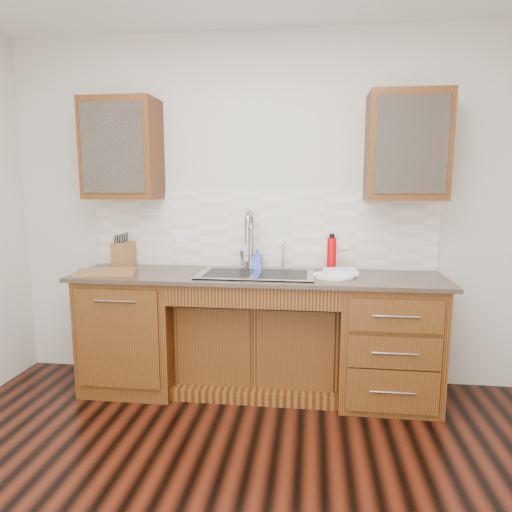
# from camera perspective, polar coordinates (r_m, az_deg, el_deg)

# --- Properties ---
(wall_back) EXTENTS (4.00, 0.10, 2.70)m
(wall_back) POSITION_cam_1_polar(r_m,az_deg,el_deg) (3.65, 0.78, 5.62)
(wall_back) COLOR beige
(wall_back) RESTS_ON ground
(base_cabinet_left) EXTENTS (0.70, 0.62, 0.88)m
(base_cabinet_left) POSITION_cam_1_polar(r_m,az_deg,el_deg) (3.71, -14.84, -8.98)
(base_cabinet_left) COLOR #593014
(base_cabinet_left) RESTS_ON ground
(base_cabinet_center) EXTENTS (1.20, 0.44, 0.70)m
(base_cabinet_center) POSITION_cam_1_polar(r_m,az_deg,el_deg) (3.59, 0.26, -10.79)
(base_cabinet_center) COLOR #593014
(base_cabinet_center) RESTS_ON ground
(base_cabinet_right) EXTENTS (0.70, 0.62, 0.88)m
(base_cabinet_right) POSITION_cam_1_polar(r_m,az_deg,el_deg) (3.49, 15.99, -10.13)
(base_cabinet_right) COLOR #593014
(base_cabinet_right) RESTS_ON ground
(countertop) EXTENTS (2.70, 0.65, 0.03)m
(countertop) POSITION_cam_1_polar(r_m,az_deg,el_deg) (3.34, 0.05, -2.56)
(countertop) COLOR #84705B
(countertop) RESTS_ON base_cabinet_left
(backsplash) EXTENTS (2.70, 0.02, 0.59)m
(backsplash) POSITION_cam_1_polar(r_m,az_deg,el_deg) (3.60, 0.67, 3.26)
(backsplash) COLOR beige
(backsplash) RESTS_ON wall_back
(sink) EXTENTS (0.84, 0.46, 0.19)m
(sink) POSITION_cam_1_polar(r_m,az_deg,el_deg) (3.34, 0.02, -3.79)
(sink) COLOR #9E9EA5
(sink) RESTS_ON countertop
(faucet) EXTENTS (0.04, 0.04, 0.40)m
(faucet) POSITION_cam_1_polar(r_m,az_deg,el_deg) (3.53, -0.65, 1.58)
(faucet) COLOR #999993
(faucet) RESTS_ON countertop
(filter_tap) EXTENTS (0.02, 0.02, 0.24)m
(filter_tap) POSITION_cam_1_polar(r_m,az_deg,el_deg) (3.52, 3.41, 0.25)
(filter_tap) COLOR #999993
(filter_tap) RESTS_ON countertop
(upper_cabinet_left) EXTENTS (0.55, 0.34, 0.75)m
(upper_cabinet_left) POSITION_cam_1_polar(r_m,az_deg,el_deg) (3.71, -16.35, 12.66)
(upper_cabinet_left) COLOR #593014
(upper_cabinet_left) RESTS_ON wall_back
(upper_cabinet_right) EXTENTS (0.55, 0.34, 0.75)m
(upper_cabinet_right) POSITION_cam_1_polar(r_m,az_deg,el_deg) (3.48, 18.31, 12.85)
(upper_cabinet_right) COLOR #593014
(upper_cabinet_right) RESTS_ON wall_back
(outlet_left) EXTENTS (0.08, 0.01, 0.12)m
(outlet_left) POSITION_cam_1_polar(r_m,az_deg,el_deg) (3.73, -9.33, 2.02)
(outlet_left) COLOR white
(outlet_left) RESTS_ON backsplash
(outlet_right) EXTENTS (0.08, 0.01, 0.12)m
(outlet_right) POSITION_cam_1_polar(r_m,az_deg,el_deg) (3.59, 11.03, 1.71)
(outlet_right) COLOR white
(outlet_right) RESTS_ON backsplash
(soap_bottle) EXTENTS (0.07, 0.08, 0.16)m
(soap_bottle) POSITION_cam_1_polar(r_m,az_deg,el_deg) (3.50, 0.14, -0.44)
(soap_bottle) COLOR #4162D2
(soap_bottle) RESTS_ON countertop
(water_bottle) EXTENTS (0.08, 0.08, 0.26)m
(water_bottle) POSITION_cam_1_polar(r_m,az_deg,el_deg) (3.46, 9.42, 0.14)
(water_bottle) COLOR #D00005
(water_bottle) RESTS_ON countertop
(plate) EXTENTS (0.34, 0.34, 0.02)m
(plate) POSITION_cam_1_polar(r_m,az_deg,el_deg) (3.30, 9.64, -2.43)
(plate) COLOR white
(plate) RESTS_ON countertop
(dish_towel) EXTENTS (0.25, 0.20, 0.04)m
(dish_towel) POSITION_cam_1_polar(r_m,az_deg,el_deg) (3.32, 10.49, -1.94)
(dish_towel) COLOR silver
(dish_towel) RESTS_ON plate
(knife_block) EXTENTS (0.15, 0.20, 0.20)m
(knife_block) POSITION_cam_1_polar(r_m,az_deg,el_deg) (3.81, -16.19, 0.23)
(knife_block) COLOR #8F6349
(knife_block) RESTS_ON countertop
(cutting_board) EXTENTS (0.49, 0.40, 0.02)m
(cutting_board) POSITION_cam_1_polar(r_m,az_deg,el_deg) (3.56, -18.22, -1.90)
(cutting_board) COLOR #9E632C
(cutting_board) RESTS_ON countertop
(cup_left_a) EXTENTS (0.13, 0.13, 0.10)m
(cup_left_a) POSITION_cam_1_polar(r_m,az_deg,el_deg) (3.77, -18.53, 11.72)
(cup_left_a) COLOR white
(cup_left_a) RESTS_ON upper_cabinet_left
(cup_left_b) EXTENTS (0.10, 0.10, 0.08)m
(cup_left_b) POSITION_cam_1_polar(r_m,az_deg,el_deg) (3.66, -14.61, 11.86)
(cup_left_b) COLOR white
(cup_left_b) RESTS_ON upper_cabinet_left
(cup_right_a) EXTENTS (0.15, 0.15, 0.11)m
(cup_right_a) POSITION_cam_1_polar(r_m,az_deg,el_deg) (3.46, 17.42, 12.15)
(cup_right_a) COLOR white
(cup_right_a) RESTS_ON upper_cabinet_right
(cup_right_b) EXTENTS (0.11, 0.11, 0.09)m
(cup_right_b) POSITION_cam_1_polar(r_m,az_deg,el_deg) (3.48, 19.21, 11.93)
(cup_right_b) COLOR white
(cup_right_b) RESTS_ON upper_cabinet_right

